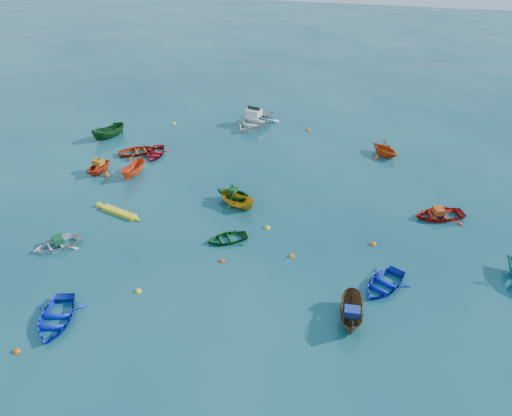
% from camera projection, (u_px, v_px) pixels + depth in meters
% --- Properties ---
extents(ground, '(160.00, 160.00, 0.00)m').
position_uv_depth(ground, '(235.00, 260.00, 28.08)').
color(ground, '#0A384B').
rests_on(ground, ground).
extents(dinghy_blue_sw, '(3.15, 3.81, 0.69)m').
position_uv_depth(dinghy_blue_sw, '(56.00, 322.00, 24.02)').
color(dinghy_blue_sw, '#112EDB').
rests_on(dinghy_blue_sw, ground).
extents(dinghy_white_near, '(3.23, 3.28, 0.56)m').
position_uv_depth(dinghy_white_near, '(58.00, 247.00, 29.15)').
color(dinghy_white_near, silver).
rests_on(dinghy_white_near, ground).
extents(sampan_brown_mid, '(1.26, 2.99, 1.13)m').
position_uv_depth(sampan_brown_mid, '(351.00, 321.00, 24.07)').
color(sampan_brown_mid, brown).
rests_on(sampan_brown_mid, ground).
extents(dinghy_blue_se, '(3.37, 3.74, 0.64)m').
position_uv_depth(dinghy_blue_se, '(383.00, 287.00, 26.14)').
color(dinghy_blue_se, '#101FCD').
rests_on(dinghy_blue_se, ground).
extents(dinghy_orange_w, '(2.65, 2.91, 1.31)m').
position_uv_depth(dinghy_orange_w, '(100.00, 173.00, 36.89)').
color(dinghy_orange_w, red).
rests_on(dinghy_orange_w, ground).
extents(sampan_yellow_mid, '(2.77, 1.86, 1.00)m').
position_uv_depth(sampan_yellow_mid, '(238.00, 207.00, 32.85)').
color(sampan_yellow_mid, '#C68511').
rests_on(sampan_yellow_mid, ground).
extents(dinghy_green_e, '(3.01, 2.79, 0.51)m').
position_uv_depth(dinghy_green_e, '(227.00, 240.00, 29.66)').
color(dinghy_green_e, '#114C14').
rests_on(dinghy_green_e, ground).
extents(dinghy_red_nw, '(3.75, 3.54, 0.63)m').
position_uv_depth(dinghy_red_nw, '(139.00, 153.00, 39.61)').
color(dinghy_red_nw, '#B2310E').
rests_on(dinghy_red_nw, ground).
extents(sampan_orange_n, '(1.36, 2.79, 1.03)m').
position_uv_depth(sampan_orange_n, '(134.00, 175.00, 36.52)').
color(sampan_orange_n, '#E74915').
rests_on(sampan_orange_n, ground).
extents(dinghy_green_n, '(3.03, 2.75, 1.38)m').
position_uv_depth(dinghy_green_n, '(234.00, 201.00, 33.46)').
color(dinghy_green_n, '#13531B').
rests_on(dinghy_green_n, ground).
extents(dinghy_red_ne, '(3.80, 3.28, 0.66)m').
position_uv_depth(dinghy_red_ne, '(438.00, 217.00, 31.78)').
color(dinghy_red_ne, '#B4170F').
rests_on(dinghy_red_ne, ground).
extents(dinghy_red_far, '(2.43, 3.07, 0.58)m').
position_uv_depth(dinghy_red_far, '(155.00, 155.00, 39.36)').
color(dinghy_red_far, red).
rests_on(dinghy_red_far, ground).
extents(dinghy_orange_far, '(3.51, 3.51, 1.40)m').
position_uv_depth(dinghy_orange_far, '(384.00, 156.00, 39.28)').
color(dinghy_orange_far, '#C74512').
rests_on(dinghy_orange_far, ground).
extents(sampan_green_far, '(2.54, 3.25, 1.19)m').
position_uv_depth(sampan_green_far, '(110.00, 138.00, 42.09)').
color(sampan_green_far, '#0F4115').
rests_on(sampan_green_far, ground).
extents(kayak_yellow, '(3.35, 1.43, 0.33)m').
position_uv_depth(kayak_yellow, '(119.00, 214.00, 32.12)').
color(kayak_yellow, yellow).
rests_on(kayak_yellow, ground).
extents(motorboat_white, '(4.60, 5.60, 1.61)m').
position_uv_depth(motorboat_white, '(254.00, 125.00, 44.51)').
color(motorboat_white, silver).
rests_on(motorboat_white, ground).
extents(tarp_green_a, '(0.90, 0.89, 0.35)m').
position_uv_depth(tarp_green_a, '(58.00, 240.00, 28.95)').
color(tarp_green_a, '#124A27').
rests_on(tarp_green_a, dinghy_white_near).
extents(tarp_blue_a, '(0.77, 0.60, 0.36)m').
position_uv_depth(tarp_blue_a, '(352.00, 312.00, 23.55)').
color(tarp_blue_a, navy).
rests_on(tarp_blue_a, sampan_brown_mid).
extents(tarp_orange_a, '(0.85, 0.72, 0.36)m').
position_uv_depth(tarp_orange_a, '(99.00, 162.00, 36.48)').
color(tarp_orange_a, '#CB7014').
rests_on(tarp_orange_a, dinghy_orange_w).
extents(tarp_green_b, '(0.59, 0.70, 0.30)m').
position_uv_depth(tarp_green_b, '(233.00, 190.00, 33.05)').
color(tarp_green_b, '#11471A').
rests_on(tarp_green_b, dinghy_green_n).
extents(tarp_orange_b, '(0.81, 0.91, 0.37)m').
position_uv_depth(tarp_orange_b, '(438.00, 211.00, 31.50)').
color(tarp_orange_b, '#C94414').
rests_on(tarp_orange_b, dinghy_red_ne).
extents(buoy_or_a, '(0.33, 0.33, 0.33)m').
position_uv_depth(buoy_or_a, '(17.00, 352.00, 22.44)').
color(buoy_or_a, '#D7570B').
rests_on(buoy_or_a, ground).
extents(buoy_ye_a, '(0.33, 0.33, 0.33)m').
position_uv_depth(buoy_ye_a, '(138.00, 292.00, 25.85)').
color(buoy_ye_a, yellow).
rests_on(buoy_ye_a, ground).
extents(buoy_or_b, '(0.36, 0.36, 0.36)m').
position_uv_depth(buoy_or_b, '(373.00, 245.00, 29.31)').
color(buoy_or_b, '#E75C0C').
rests_on(buoy_or_b, ground).
extents(buoy_ye_b, '(0.29, 0.29, 0.29)m').
position_uv_depth(buoy_ye_b, '(137.00, 164.00, 38.12)').
color(buoy_ye_b, yellow).
rests_on(buoy_ye_b, ground).
extents(buoy_or_c, '(0.31, 0.31, 0.31)m').
position_uv_depth(buoy_or_c, '(222.00, 261.00, 27.98)').
color(buoy_or_c, '#DE4D0C').
rests_on(buoy_or_c, ground).
extents(buoy_ye_c, '(0.37, 0.37, 0.37)m').
position_uv_depth(buoy_ye_c, '(267.00, 228.00, 30.73)').
color(buoy_ye_c, yellow).
rests_on(buoy_ye_c, ground).
extents(buoy_or_d, '(0.32, 0.32, 0.32)m').
position_uv_depth(buoy_or_d, '(292.00, 256.00, 28.35)').
color(buoy_or_d, orange).
rests_on(buoy_or_d, ground).
extents(buoy_ye_d, '(0.37, 0.37, 0.37)m').
position_uv_depth(buoy_ye_d, '(174.00, 124.00, 44.67)').
color(buoy_ye_d, yellow).
rests_on(buoy_ye_d, ground).
extents(buoy_or_e, '(0.38, 0.38, 0.38)m').
position_uv_depth(buoy_or_e, '(308.00, 131.00, 43.46)').
color(buoy_or_e, '#FD530D').
rests_on(buoy_or_e, ground).
extents(buoy_ye_e, '(0.36, 0.36, 0.36)m').
position_uv_depth(buoy_ye_e, '(391.00, 150.00, 40.19)').
color(buoy_ye_e, yellow).
rests_on(buoy_ye_e, ground).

